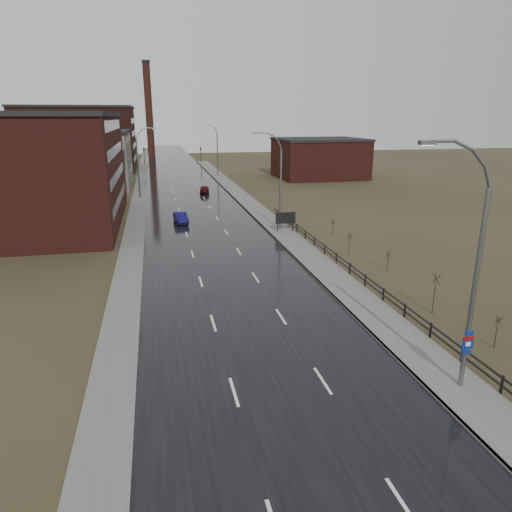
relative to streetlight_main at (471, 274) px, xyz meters
name	(u,v)px	position (x,y,z in m)	size (l,w,h in m)	color
ground	(304,440)	(-8.47, -2.00, -6.06)	(320.00, 320.00, 0.00)	#2D2819
road	(190,199)	(-8.47, 58.00, -6.03)	(14.00, 300.00, 0.06)	black
sidewalk_right	(281,231)	(0.13, 33.00, -5.97)	(3.20, 180.00, 0.18)	#595651
curb_right	(268,232)	(-1.39, 33.00, -5.97)	(0.16, 180.00, 0.18)	slate
sidewalk_left	(139,200)	(-16.67, 58.00, -6.00)	(2.40, 260.00, 0.12)	#595651
warehouse_near	(22,171)	(-29.46, 43.00, 0.70)	(22.44, 28.56, 13.50)	#471914
warehouse_mid	(86,159)	(-26.46, 76.00, -0.80)	(16.32, 20.40, 10.50)	slate
warehouse_far	(80,139)	(-31.47, 106.00, 1.70)	(26.52, 24.48, 15.50)	#331611
building_right	(319,158)	(21.83, 80.00, -1.80)	(18.36, 16.32, 8.50)	#471914
smokestack	(149,109)	(-14.47, 148.00, 9.44)	(2.70, 2.70, 30.70)	#331611
streetlight_main	(471,274)	(0.00, 0.00, 0.00)	(3.91, 0.29, 12.11)	slate
streetlight_right_mid	(278,181)	(0.03, 34.00, -0.22)	(3.36, 0.28, 11.35)	slate
streetlight_left	(140,163)	(-16.17, 60.00, -0.22)	(3.36, 0.28, 11.35)	slate
streetlight_right_far	(216,150)	(0.03, 88.00, -0.22)	(3.36, 0.28, 11.35)	slate
guardrail	(353,270)	(1.83, 16.32, -5.35)	(0.10, 53.05, 1.10)	black
shrub_b	(497,331)	(4.93, 3.24, -4.98)	(0.49, 0.51, 2.04)	#382D23
shrub_c	(435,292)	(4.19, 8.40, -4.48)	(0.70, 0.74, 2.98)	#382D23
shrub_d	(388,261)	(5.40, 17.15, -5.06)	(0.45, 0.47, 1.88)	#382D23
shrub_e	(349,244)	(4.08, 22.32, -4.82)	(0.55, 0.58, 2.34)	#382D23
shrub_f	(333,227)	(5.58, 30.39, -5.08)	(0.45, 0.47, 1.85)	#382D23
billboard	(285,219)	(0.63, 32.78, -4.42)	(2.38, 0.17, 2.39)	black
traffic_light_left	(144,148)	(-16.47, 118.00, -1.46)	(0.58, 2.73, 5.30)	black
traffic_light_right	(201,147)	(-0.47, 118.00, -1.46)	(0.58, 2.73, 5.30)	black
car_near	(181,218)	(-11.03, 40.04, -5.38)	(1.44, 4.12, 1.36)	#100E46
car_far	(205,189)	(-5.48, 63.19, -5.37)	(1.64, 4.07, 1.39)	#470B0E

